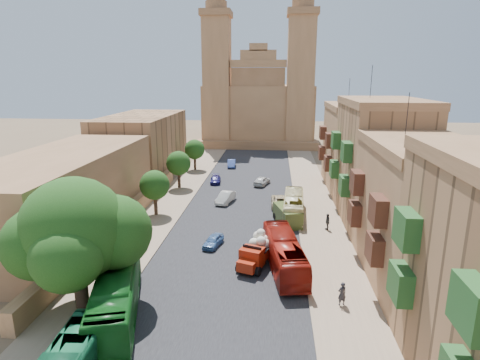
% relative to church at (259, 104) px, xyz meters
% --- Properties ---
extents(ground, '(260.00, 260.00, 0.00)m').
position_rel_church_xyz_m(ground, '(0.00, -78.61, -9.52)').
color(ground, brown).
extents(road_surface, '(14.00, 140.00, 0.01)m').
position_rel_church_xyz_m(road_surface, '(0.00, -48.61, -9.51)').
color(road_surface, black).
rests_on(road_surface, ground).
extents(sidewalk_east, '(5.00, 140.00, 0.01)m').
position_rel_church_xyz_m(sidewalk_east, '(9.50, -48.61, -9.51)').
color(sidewalk_east, '#887059').
rests_on(sidewalk_east, ground).
extents(sidewalk_west, '(5.00, 140.00, 0.01)m').
position_rel_church_xyz_m(sidewalk_west, '(-9.50, -48.61, -9.51)').
color(sidewalk_west, '#887059').
rests_on(sidewalk_west, ground).
extents(kerb_east, '(0.25, 140.00, 0.12)m').
position_rel_church_xyz_m(kerb_east, '(7.00, -48.61, -9.46)').
color(kerb_east, '#887059').
rests_on(kerb_east, ground).
extents(kerb_west, '(0.25, 140.00, 0.12)m').
position_rel_church_xyz_m(kerb_west, '(-7.00, -48.61, -9.46)').
color(kerb_west, '#887059').
rests_on(kerb_west, ground).
extents(townhouse_b, '(9.00, 14.00, 14.90)m').
position_rel_church_xyz_m(townhouse_b, '(15.95, -67.61, -3.86)').
color(townhouse_b, '#926641').
rests_on(townhouse_b, ground).
extents(townhouse_c, '(9.00, 14.00, 17.40)m').
position_rel_church_xyz_m(townhouse_c, '(15.95, -53.61, -2.61)').
color(townhouse_c, '#9B6C46').
rests_on(townhouse_c, ground).
extents(townhouse_d, '(9.00, 14.00, 15.90)m').
position_rel_church_xyz_m(townhouse_d, '(15.95, -39.61, -3.36)').
color(townhouse_d, '#926641').
rests_on(townhouse_d, ground).
extents(west_wall, '(1.00, 40.00, 1.80)m').
position_rel_church_xyz_m(west_wall, '(-12.50, -58.61, -8.62)').
color(west_wall, '#926641').
rests_on(west_wall, ground).
extents(west_building_low, '(10.00, 28.00, 8.40)m').
position_rel_church_xyz_m(west_building_low, '(-18.00, -60.61, -5.32)').
color(west_building_low, brown).
rests_on(west_building_low, ground).
extents(west_building_mid, '(10.00, 22.00, 10.00)m').
position_rel_church_xyz_m(west_building_mid, '(-18.00, -34.61, -4.52)').
color(west_building_mid, '#9B6C46').
rests_on(west_building_mid, ground).
extents(church, '(28.00, 22.50, 36.30)m').
position_rel_church_xyz_m(church, '(0.00, 0.00, 0.00)').
color(church, '#926641').
rests_on(church, ground).
extents(ficus_tree, '(9.62, 8.85, 9.62)m').
position_rel_church_xyz_m(ficus_tree, '(-9.41, -74.61, -3.83)').
color(ficus_tree, '#38271C').
rests_on(ficus_tree, ground).
extents(street_tree_a, '(2.76, 2.76, 4.24)m').
position_rel_church_xyz_m(street_tree_a, '(-10.00, -66.61, -6.69)').
color(street_tree_a, '#38271C').
rests_on(street_tree_a, ground).
extents(street_tree_b, '(3.54, 3.54, 5.44)m').
position_rel_church_xyz_m(street_tree_b, '(-10.00, -54.61, -5.87)').
color(street_tree_b, '#38271C').
rests_on(street_tree_b, ground).
extents(street_tree_c, '(3.61, 3.61, 5.55)m').
position_rel_church_xyz_m(street_tree_c, '(-10.00, -42.61, -5.79)').
color(street_tree_c, '#38271C').
rests_on(street_tree_c, ground).
extents(street_tree_d, '(3.53, 3.53, 5.42)m').
position_rel_church_xyz_m(street_tree_d, '(-10.00, -30.61, -5.88)').
color(street_tree_d, '#38271C').
rests_on(street_tree_d, ground).
extents(red_truck, '(3.59, 5.54, 3.06)m').
position_rel_church_xyz_m(red_truck, '(2.79, -66.82, -8.17)').
color(red_truck, '#9C210C').
rests_on(red_truck, ground).
extents(olive_pickup, '(3.34, 5.11, 1.95)m').
position_rel_church_xyz_m(olive_pickup, '(5.71, -56.40, -8.56)').
color(olive_pickup, '#3C4A1C').
rests_on(olive_pickup, ground).
extents(bus_green_north, '(5.64, 11.69, 3.17)m').
position_rel_church_xyz_m(bus_green_north, '(-6.50, -75.63, -7.93)').
color(bus_green_north, '#15671E').
rests_on(bus_green_north, ground).
extents(bus_red_east, '(4.01, 10.52, 2.86)m').
position_rel_church_xyz_m(bus_red_east, '(5.13, -67.36, -8.08)').
color(bus_red_east, maroon).
rests_on(bus_red_east, ground).
extents(bus_cream_east, '(2.74, 9.60, 2.64)m').
position_rel_church_xyz_m(bus_cream_east, '(6.50, -53.62, -8.19)').
color(bus_cream_east, beige).
rests_on(bus_cream_east, ground).
extents(car_blue_a, '(2.01, 3.45, 1.10)m').
position_rel_church_xyz_m(car_blue_a, '(-1.69, -63.28, -8.96)').
color(car_blue_a, '#3F67A1').
rests_on(car_blue_a, ground).
extents(car_white_a, '(2.45, 4.51, 1.41)m').
position_rel_church_xyz_m(car_white_a, '(-2.20, -49.27, -8.81)').
color(car_white_a, beige).
rests_on(car_white_a, ground).
extents(car_cream, '(2.48, 5.22, 1.44)m').
position_rel_church_xyz_m(car_cream, '(5.00, -50.01, -8.79)').
color(car_cream, tan).
rests_on(car_cream, ground).
extents(car_dkblue, '(1.92, 3.93, 1.10)m').
position_rel_church_xyz_m(car_dkblue, '(-5.00, -39.48, -8.96)').
color(car_dkblue, '#181557').
rests_on(car_dkblue, ground).
extents(car_white_b, '(2.80, 4.34, 1.37)m').
position_rel_church_xyz_m(car_white_b, '(2.27, -40.03, -8.83)').
color(car_white_b, beige).
rests_on(car_white_b, ground).
extents(car_blue_b, '(1.72, 4.07, 1.31)m').
position_rel_church_xyz_m(car_blue_b, '(-3.77, -27.86, -8.86)').
color(car_blue_b, '#4661B7').
rests_on(car_blue_b, ground).
extents(pedestrian_a, '(0.78, 0.66, 1.82)m').
position_rel_church_xyz_m(pedestrian_a, '(9.21, -72.81, -8.60)').
color(pedestrian_a, '#29272D').
rests_on(pedestrian_a, ground).
extents(pedestrian_c, '(0.58, 1.12, 1.82)m').
position_rel_church_xyz_m(pedestrian_c, '(9.97, -57.88, -8.60)').
color(pedestrian_c, '#2D2D2E').
rests_on(pedestrian_c, ground).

